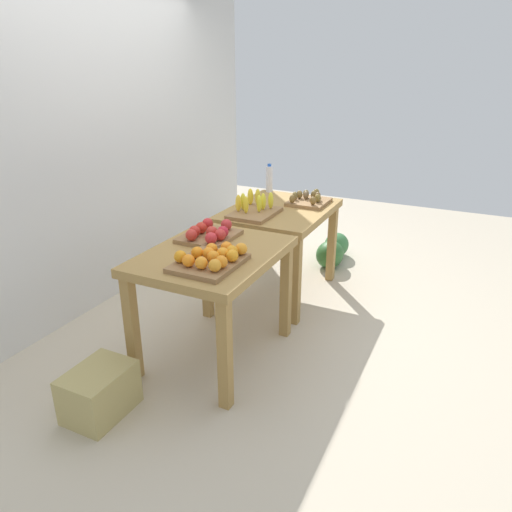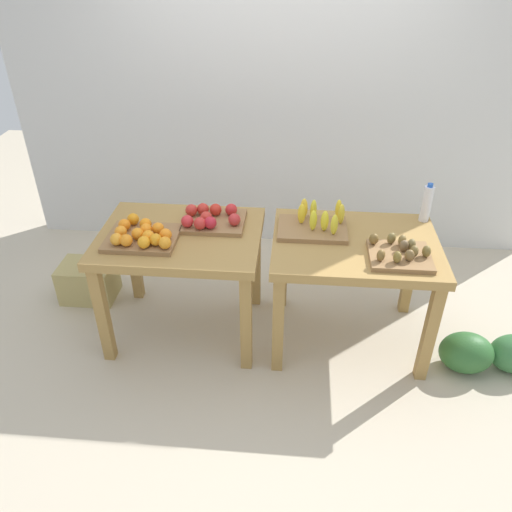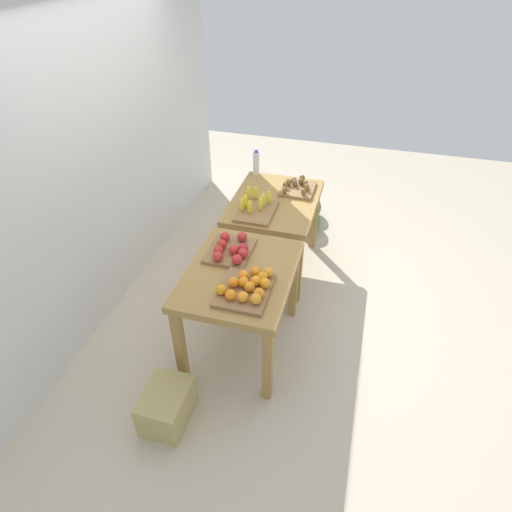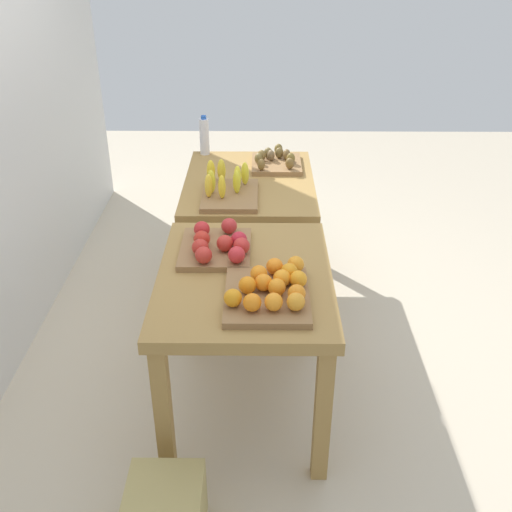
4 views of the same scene
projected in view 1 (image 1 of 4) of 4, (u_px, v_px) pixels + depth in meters
The scene contains 11 objects.
ground_plane at pixel (251, 319), 3.91m from camera, with size 8.00×8.00×0.00m, color beige.
back_wall at pixel (102, 121), 3.89m from camera, with size 4.40×0.12×3.00m, color silver.
display_table_left at pixel (213, 268), 3.19m from camera, with size 1.04×0.80×0.79m.
display_table_right at pixel (280, 221), 4.12m from camera, with size 1.04×0.80×0.79m.
orange_bin at pixel (212, 259), 2.91m from camera, with size 0.45×0.38×0.11m.
apple_bin at pixel (209, 234), 3.34m from camera, with size 0.41×0.36×0.11m.
banana_crate at pixel (254, 209), 3.90m from camera, with size 0.44×0.32×0.17m.
kiwi_bin at pixel (308, 200), 4.20m from camera, with size 0.36×0.32×0.10m.
water_bottle at pixel (269, 179), 4.55m from camera, with size 0.06×0.06×0.27m.
watermelon_pile at pixel (333, 250), 4.98m from camera, with size 0.66×0.30×0.27m.
cardboard_produce_box at pixel (99, 392), 2.81m from camera, with size 0.40×0.30×0.29m, color tan.
Camera 1 is at (-3.07, -1.53, 1.94)m, focal length 33.63 mm.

